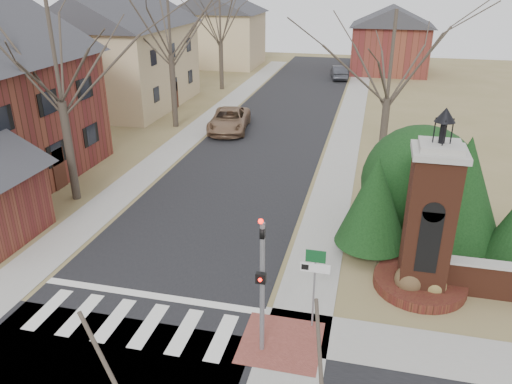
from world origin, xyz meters
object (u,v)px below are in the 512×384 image
(traffic_signal_pole, at_px, (262,275))
(pickup_truck, at_px, (229,120))
(distant_car, at_px, (339,72))
(sign_post, at_px, (315,274))
(brick_gate_monument, at_px, (427,233))

(traffic_signal_pole, bearing_deg, pickup_truck, 108.71)
(distant_car, bearing_deg, sign_post, 83.98)
(brick_gate_monument, relative_size, distant_car, 1.53)
(sign_post, bearing_deg, distant_car, 93.66)
(brick_gate_monument, distance_m, pickup_truck, 20.71)
(brick_gate_monument, bearing_deg, pickup_truck, 125.22)
(traffic_signal_pole, relative_size, pickup_truck, 0.82)
(sign_post, distance_m, pickup_truck, 21.67)
(pickup_truck, height_order, distant_car, pickup_truck)
(sign_post, relative_size, pickup_truck, 0.50)
(traffic_signal_pole, distance_m, sign_post, 2.02)
(sign_post, distance_m, distant_car, 40.76)
(brick_gate_monument, relative_size, pickup_truck, 1.18)
(sign_post, xyz_separation_m, distant_car, (-2.60, 40.66, -1.25))
(traffic_signal_pole, height_order, distant_car, traffic_signal_pole)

